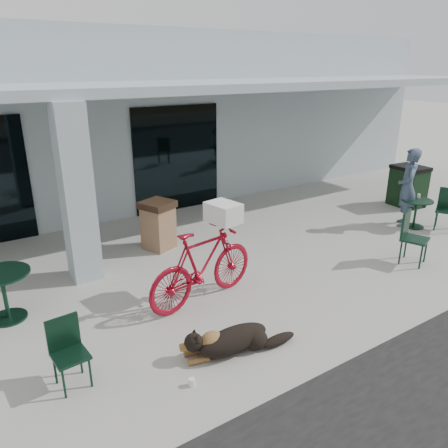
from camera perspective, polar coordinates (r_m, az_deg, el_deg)
ground at (r=7.09m, az=-0.06°, el=-10.96°), size 80.00×80.00×0.00m
building at (r=14.06m, az=-19.89°, el=13.23°), size 22.00×7.00×4.50m
storefront_glass_right at (r=11.53m, az=-6.16°, el=8.46°), size 2.40×0.06×2.70m
column at (r=7.89m, az=-18.66°, el=3.61°), size 0.50×0.50×3.12m
overhang at (r=9.31m, az=-12.81°, el=16.88°), size 22.00×2.80×0.18m
bicycle at (r=7.03m, az=-2.78°, el=-5.44°), size 2.17×0.95×1.26m
laundry_basket at (r=7.01m, az=-0.09°, el=1.50°), size 0.49×0.60×0.32m
dog at (r=6.06m, az=1.30°, el=-14.71°), size 1.27×0.66×0.40m
cup_near_dog at (r=5.62m, az=-4.22°, el=-19.92°), size 0.09×0.09×0.10m
cafe_table_near at (r=7.42m, az=-26.71°, el=-8.40°), size 1.00×1.00×0.78m
cafe_chair_near at (r=5.69m, az=-19.44°, el=-15.83°), size 0.42×0.46×0.86m
cafe_table_far at (r=11.28m, az=23.70°, el=1.26°), size 0.81×0.81×0.68m
cafe_chair_far_a at (r=9.16m, az=23.69°, el=-1.75°), size 0.61×0.64×1.03m
cafe_chair_far_b at (r=11.37m, az=27.03°, el=1.64°), size 0.62×0.60×0.96m
person at (r=11.19m, az=22.83°, el=4.41°), size 0.81×0.78×1.86m
cup_on_table at (r=11.35m, az=24.10°, el=3.36°), size 0.08×0.08×0.10m
trash_receptacle at (r=9.19m, az=-8.57°, el=-0.13°), size 0.79×0.79×1.03m
wheeled_bin at (r=12.89m, az=22.89°, el=4.59°), size 0.75×0.92×1.11m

